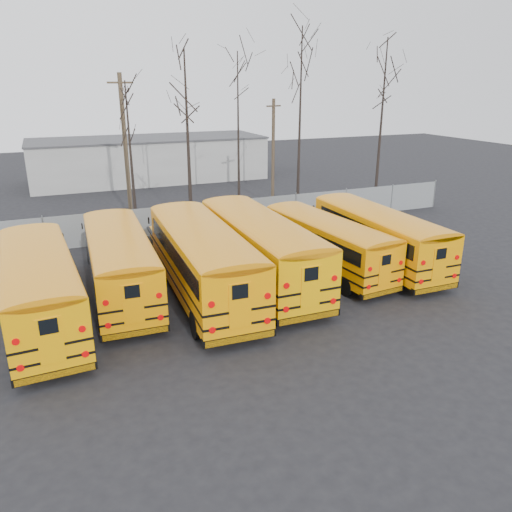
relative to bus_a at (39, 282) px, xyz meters
name	(u,v)px	position (x,y,z in m)	size (l,w,h in m)	color
ground	(255,311)	(8.23, -2.22, -1.82)	(120.00, 120.00, 0.00)	black
fence	(182,220)	(8.23, 9.78, -0.82)	(40.00, 0.04, 2.00)	gray
distant_building	(149,160)	(10.23, 29.78, 0.18)	(22.00, 8.00, 4.00)	#B3B2AE
bus_a	(39,282)	(0.00, 0.00, 0.00)	(3.15, 11.21, 3.10)	black
bus_b	(119,258)	(3.29, 1.74, -0.03)	(2.97, 11.04, 3.06)	black
bus_c	(201,254)	(6.65, 0.28, 0.15)	(3.19, 12.13, 3.37)	black
bus_d	(258,243)	(9.64, 0.81, 0.14)	(2.92, 12.01, 3.35)	black
bus_e	(325,239)	(13.38, 0.99, -0.16)	(3.25, 10.26, 2.83)	black
bus_f	(376,232)	(16.29, 0.75, -0.04)	(2.60, 10.89, 3.04)	black
utility_pole_left	(125,145)	(6.10, 16.34, 3.22)	(1.68, 0.73, 9.82)	#4C3E2B
utility_pole_right	(273,151)	(17.17, 15.64, 2.31)	(1.38, 0.58, 8.03)	#453727
tree_2	(131,155)	(6.05, 13.94, 2.83)	(0.26, 0.26, 9.31)	black
tree_3	(188,141)	(9.47, 12.09, 3.77)	(0.26, 0.26, 11.18)	black
tree_4	(238,134)	(13.94, 14.67, 3.80)	(0.26, 0.26, 11.23)	black
tree_5	(300,120)	(18.83, 14.51, 4.68)	(0.26, 0.26, 12.99)	black
tree_6	(381,122)	(25.75, 13.87, 4.39)	(0.26, 0.26, 12.41)	black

